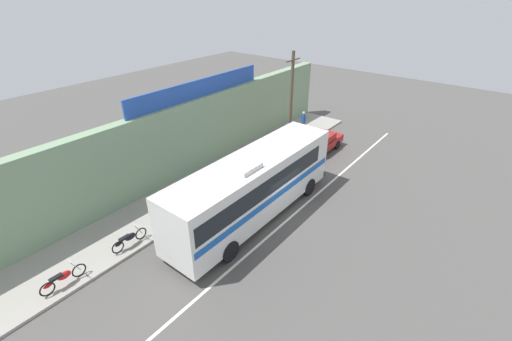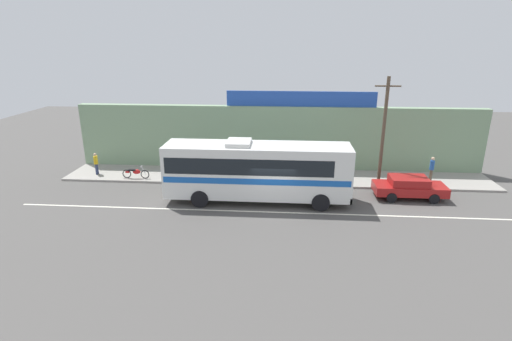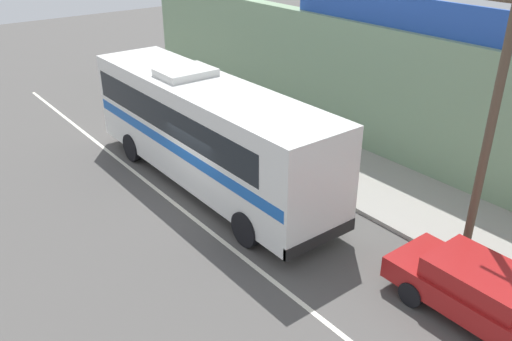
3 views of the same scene
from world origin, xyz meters
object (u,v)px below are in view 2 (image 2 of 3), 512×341
intercity_bus (256,169)px  pedestrian_far_right (432,167)px  motorcycle_purple (135,173)px  pedestrian_by_curb (96,162)px  motorcycle_blue (179,174)px  parked_car (409,187)px  utility_pole (383,131)px

intercity_bus → pedestrian_far_right: (11.71, 4.05, -0.90)m
motorcycle_purple → intercity_bus: bearing=-19.6°
intercity_bus → pedestrian_by_curb: size_ratio=6.97×
motorcycle_blue → pedestrian_far_right: bearing=3.1°
parked_car → motorcycle_blue: (-15.06, 1.88, -0.17)m
parked_car → motorcycle_purple: size_ratio=2.24×
motorcycle_blue → pedestrian_far_right: pedestrian_far_right is taller
parked_car → motorcycle_purple: (-18.19, 1.90, -0.17)m
utility_pole → pedestrian_by_curb: size_ratio=4.51×
parked_car → pedestrian_far_right: bearing=51.4°
parked_car → motorcycle_purple: 18.29m
pedestrian_by_curb → utility_pole: bearing=-2.3°
utility_pole → motorcycle_purple: utility_pole is taller
pedestrian_far_right → pedestrian_by_curb: 23.56m
pedestrian_by_curb → motorcycle_purple: bearing=-12.3°
intercity_bus → motorcycle_blue: 6.57m
parked_car → motorcycle_blue: 15.17m
pedestrian_by_curb → parked_car: bearing=-6.9°
motorcycle_blue → pedestrian_by_curb: size_ratio=1.19×
parked_car → utility_pole: 3.87m
pedestrian_by_curb → intercity_bus: bearing=-17.8°
motorcycle_purple → motorcycle_blue: same height
intercity_bus → pedestrian_by_curb: 12.48m
utility_pole → motorcycle_blue: utility_pole is taller
pedestrian_far_right → motorcycle_blue: bearing=-176.9°
utility_pole → intercity_bus: bearing=-159.5°
utility_pole → pedestrian_far_right: utility_pole is taller
motorcycle_blue → pedestrian_far_right: 17.35m
intercity_bus → parked_car: intercity_bus is taller
utility_pole → motorcycle_purple: bearing=179.5°
intercity_bus → pedestrian_far_right: 12.42m
motorcycle_purple → pedestrian_far_right: 20.48m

